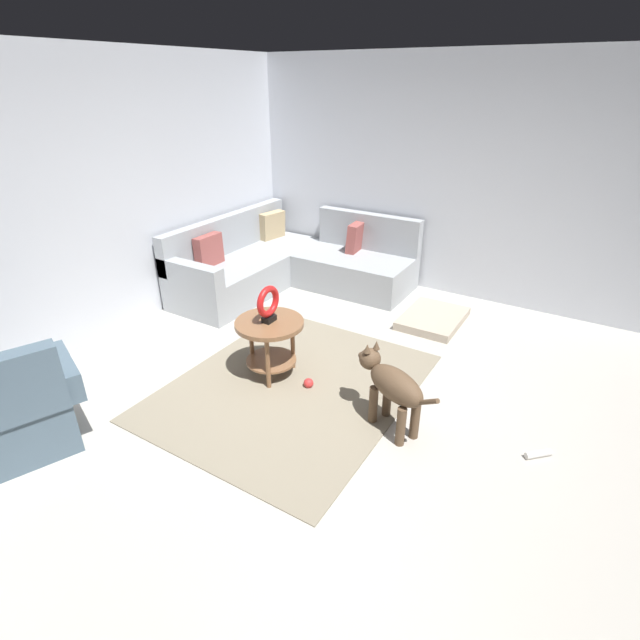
% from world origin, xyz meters
% --- Properties ---
extents(ground_plane, '(6.00, 6.00, 0.10)m').
position_xyz_m(ground_plane, '(0.00, 0.00, -0.05)').
color(ground_plane, '#B7B2A8').
extents(wall_back, '(6.00, 0.12, 2.70)m').
position_xyz_m(wall_back, '(0.00, 2.94, 1.35)').
color(wall_back, silver).
rests_on(wall_back, ground_plane).
extents(wall_right, '(0.12, 6.00, 2.70)m').
position_xyz_m(wall_right, '(2.94, 0.00, 1.35)').
color(wall_right, silver).
rests_on(wall_right, ground_plane).
extents(area_rug, '(2.30, 1.90, 0.01)m').
position_xyz_m(area_rug, '(0.15, 0.70, 0.01)').
color(area_rug, gray).
rests_on(area_rug, ground_plane).
extents(sectional_couch, '(2.20, 2.25, 0.88)m').
position_xyz_m(sectional_couch, '(1.99, 2.01, 0.29)').
color(sectional_couch, '#9EA3A8').
rests_on(sectional_couch, ground_plane).
extents(armchair, '(0.96, 0.85, 0.88)m').
position_xyz_m(armchair, '(-1.49, 1.87, 0.32)').
color(armchair, '#4C6070').
rests_on(armchair, ground_plane).
extents(side_table, '(0.60, 0.60, 0.54)m').
position_xyz_m(side_table, '(0.22, 0.97, 0.42)').
color(side_table, brown).
rests_on(side_table, ground_plane).
extents(torus_sculpture, '(0.28, 0.08, 0.33)m').
position_xyz_m(torus_sculpture, '(0.22, 0.97, 0.71)').
color(torus_sculpture, black).
rests_on(torus_sculpture, side_table).
extents(dog_bed_mat, '(0.80, 0.60, 0.09)m').
position_xyz_m(dog_bed_mat, '(1.98, 0.08, 0.04)').
color(dog_bed_mat, '#B2A38E').
rests_on(dog_bed_mat, ground_plane).
extents(dog, '(0.42, 0.79, 0.63)m').
position_xyz_m(dog, '(0.10, -0.24, 0.38)').
color(dog, brown).
rests_on(dog, ground_plane).
extents(dog_toy_ball, '(0.09, 0.09, 0.09)m').
position_xyz_m(dog_toy_ball, '(0.22, 0.57, 0.04)').
color(dog_toy_ball, red).
rests_on(dog_toy_ball, ground_plane).
extents(dog_toy_rope, '(0.17, 0.17, 0.05)m').
position_xyz_m(dog_toy_rope, '(0.34, -1.29, 0.03)').
color(dog_toy_rope, silver).
rests_on(dog_toy_rope, ground_plane).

